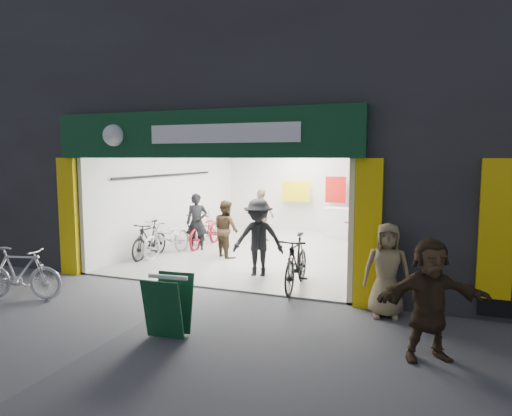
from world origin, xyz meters
The scene contains 17 objects.
ground centered at (0.00, 0.00, 0.00)m, with size 60.00×60.00×0.00m, color #56565B.
building centered at (0.91, 4.99, 4.31)m, with size 17.00×10.27×8.00m.
bike_left_front centered at (-2.21, 2.32, 0.49)m, with size 0.66×1.88×0.99m, color silver.
bike_left_midfront centered at (-2.50, 1.92, 0.49)m, with size 0.46×1.63×0.98m, color black.
bike_left_midback centered at (-1.80, 3.72, 0.51)m, with size 0.68×1.95×1.02m, color maroon.
bike_left_back centered at (-2.13, 4.31, 0.53)m, with size 0.50×1.76×1.06m, color #B8B8BD.
bike_right_front centered at (1.80, 0.60, 0.55)m, with size 0.52×1.82×1.10m, color black.
bike_right_mid centered at (2.44, 4.33, 0.48)m, with size 0.63×1.81×0.95m, color maroon.
bike_right_back centered at (2.50, 6.02, 0.53)m, with size 0.50×1.75×1.05m, color silver.
parked_bike centered at (-2.80, -1.82, 0.49)m, with size 0.46×1.63×0.98m, color silver.
customer_a centered at (-1.79, 3.17, 0.81)m, with size 0.59×0.39×1.61m, color black.
customer_b centered at (-0.69, 2.71, 0.75)m, with size 0.73×0.57×1.51m, color #3E2D1C.
customer_c centered at (0.77, 1.20, 0.86)m, with size 1.11×0.64×1.72m, color black.
customer_d centered at (-0.59, 5.09, 0.83)m, with size 0.97×0.40×1.65m, color #8A7450.
pedestrian_near centered at (3.60, -0.37, 0.78)m, with size 0.76×0.50×1.56m, color #907A53.
pedestrian_far centered at (4.26, -1.82, 0.80)m, with size 1.48×0.47×1.60m, color #3B2B1B.
sandwich_board centered at (0.73, -2.40, 0.49)m, with size 0.62×0.64×0.89m.
Camera 1 is at (4.20, -7.93, 2.62)m, focal length 32.00 mm.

